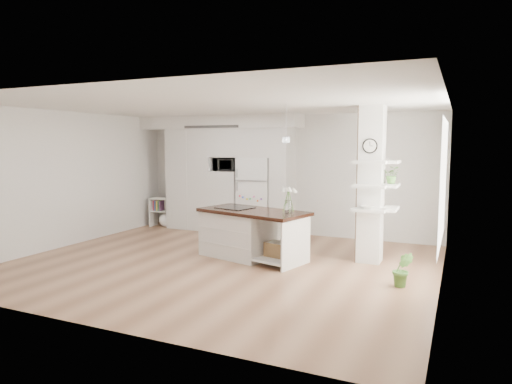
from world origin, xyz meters
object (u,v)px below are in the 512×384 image
at_px(kitchen_island, 244,232).
at_px(bookshelf, 164,214).
at_px(refrigerator, 257,196).
at_px(floor_plant_a, 403,269).

height_order(kitchen_island, bookshelf, kitchen_island).
distance_m(refrigerator, bookshelf, 2.52).
bearing_deg(bookshelf, floor_plant_a, -27.00).
height_order(bookshelf, floor_plant_a, bookshelf).
relative_size(kitchen_island, bookshelf, 2.95).
bearing_deg(kitchen_island, refrigerator, 122.72).
bearing_deg(refrigerator, floor_plant_a, -37.95).
xyz_separation_m(refrigerator, bookshelf, (-2.45, -0.18, -0.56)).
relative_size(refrigerator, kitchen_island, 0.82).
bearing_deg(refrigerator, bookshelf, -175.75).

